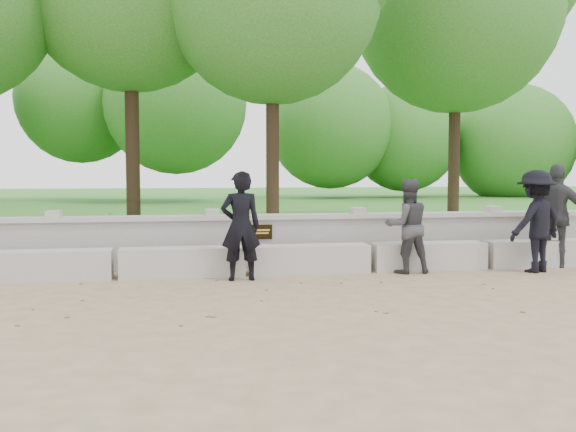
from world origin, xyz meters
name	(u,v)px	position (x,y,z in m)	size (l,w,h in m)	color
ground	(264,298)	(0.00, 0.00, 0.00)	(80.00, 80.00, 0.00)	tan
lawn	(207,215)	(0.00, 14.00, 0.12)	(40.00, 22.00, 0.25)	#2E6F21
concrete_bench	(247,261)	(0.00, 1.90, 0.22)	(11.90, 0.45, 0.45)	#B2AFA8
parapet_wall	(242,241)	(0.00, 2.60, 0.46)	(12.50, 0.35, 0.90)	#A7A59E
man_main	(241,226)	(-0.15, 1.42, 0.81)	(0.61, 0.54, 1.63)	black
visitor_left	(407,226)	(2.53, 1.64, 0.75)	(0.74, 0.57, 1.51)	#36363A
visitor_mid	(536,221)	(4.60, 1.36, 0.82)	(1.21, 0.95, 1.64)	black
visitor_right	(557,216)	(5.25, 1.80, 0.87)	(1.00, 1.05, 1.75)	#37373B
shrub_a	(113,230)	(-2.20, 3.73, 0.58)	(0.34, 0.23, 0.65)	#2A7C2A
shrub_b	(315,231)	(1.41, 3.30, 0.54)	(0.32, 0.26, 0.58)	#2A7C2A
shrub_c	(352,228)	(2.31, 4.03, 0.51)	(0.48, 0.41, 0.53)	#2A7C2A
shrub_d	(279,229)	(0.86, 4.08, 0.51)	(0.29, 0.26, 0.51)	#2A7C2A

